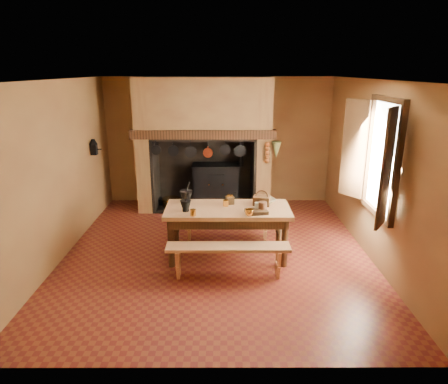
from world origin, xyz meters
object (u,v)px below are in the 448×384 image
Objects in this scene: iron_range at (216,184)px; work_table at (228,216)px; bench_front at (228,254)px; mixing_bowl at (265,201)px; wicker_basket at (262,200)px; coffee_grinder at (230,200)px.

work_table is at bearing -85.18° from iron_range.
iron_range reaches higher than bench_front.
work_table is at bearing -158.93° from mixing_bowl.
mixing_bowl is 0.13m from wicker_basket.
mixing_bowl is (0.62, 0.24, 0.17)m from work_table.
mixing_bowl is 1.04× the size of wicker_basket.
bench_front is at bearing -104.89° from coffee_grinder.
iron_range is 2.67m from wicker_basket.
iron_range is 0.89× the size of bench_front.
work_table is 0.61m from wicker_basket.
mixing_bowl reaches higher than work_table.
work_table is 0.75m from bench_front.
coffee_grinder is at bearing -173.27° from wicker_basket.
wicker_basket is (-0.07, -0.10, 0.04)m from mixing_bowl.
coffee_grinder is 0.51m from wicker_basket.
iron_range is 3.32m from bench_front.
bench_front is at bearing -90.00° from work_table.
iron_range is at bearing 93.86° from bench_front.
work_table is 0.68m from mixing_bowl.
wicker_basket is at bearing -124.54° from mixing_bowl.
iron_range is 8.28× the size of coffee_grinder.
bench_front is 1.02m from coffee_grinder.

